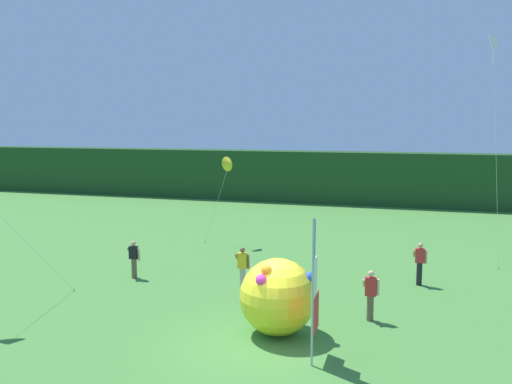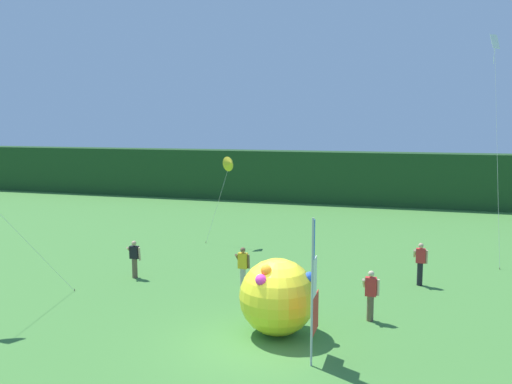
{
  "view_description": "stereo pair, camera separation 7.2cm",
  "coord_description": "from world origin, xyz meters",
  "px_view_note": "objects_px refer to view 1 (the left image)",
  "views": [
    {
      "loc": [
        4.06,
        -13.97,
        6.44
      ],
      "look_at": [
        -0.61,
        2.17,
        4.21
      ],
      "focal_mm": 36.88,
      "sensor_mm": 36.0,
      "label": 1
    },
    {
      "loc": [
        4.13,
        -13.95,
        6.44
      ],
      "look_at": [
        -0.61,
        2.17,
        4.21
      ],
      "focal_mm": 36.88,
      "sensor_mm": 36.0,
      "label": 2
    }
  ],
  "objects_px": {
    "inflatable_balloon": "(278,297)",
    "kite_white_diamond_2": "(494,63)",
    "person_near_banner": "(371,294)",
    "person_mid_field": "(134,258)",
    "person_far_left": "(243,267)",
    "person_far_right": "(420,263)",
    "banner_flag": "(314,293)",
    "kite_yellow_delta_0": "(229,164)"
  },
  "relations": [
    {
      "from": "person_far_right",
      "to": "inflatable_balloon",
      "type": "bearing_deg",
      "value": -124.06
    },
    {
      "from": "person_near_banner",
      "to": "kite_white_diamond_2",
      "type": "height_order",
      "value": "kite_white_diamond_2"
    },
    {
      "from": "person_near_banner",
      "to": "kite_white_diamond_2",
      "type": "distance_m",
      "value": 13.86
    },
    {
      "from": "person_far_left",
      "to": "kite_yellow_delta_0",
      "type": "bearing_deg",
      "value": 112.76
    },
    {
      "from": "person_near_banner",
      "to": "person_far_left",
      "type": "xyz_separation_m",
      "value": [
        -4.96,
        1.86,
        0.0
      ]
    },
    {
      "from": "banner_flag",
      "to": "kite_white_diamond_2",
      "type": "relative_size",
      "value": 0.38
    },
    {
      "from": "banner_flag",
      "to": "person_near_banner",
      "type": "bearing_deg",
      "value": 69.75
    },
    {
      "from": "person_far_right",
      "to": "kite_yellow_delta_0",
      "type": "distance_m",
      "value": 11.21
    },
    {
      "from": "banner_flag",
      "to": "kite_white_diamond_2",
      "type": "height_order",
      "value": "kite_white_diamond_2"
    },
    {
      "from": "banner_flag",
      "to": "person_far_left",
      "type": "height_order",
      "value": "banner_flag"
    },
    {
      "from": "person_far_left",
      "to": "person_mid_field",
      "type": "bearing_deg",
      "value": 177.11
    },
    {
      "from": "person_far_left",
      "to": "inflatable_balloon",
      "type": "height_order",
      "value": "inflatable_balloon"
    },
    {
      "from": "inflatable_balloon",
      "to": "kite_white_diamond_2",
      "type": "height_order",
      "value": "kite_white_diamond_2"
    },
    {
      "from": "person_near_banner",
      "to": "inflatable_balloon",
      "type": "xyz_separation_m",
      "value": [
        -2.65,
        -1.9,
        0.28
      ]
    },
    {
      "from": "person_near_banner",
      "to": "person_far_right",
      "type": "height_order",
      "value": "person_far_right"
    },
    {
      "from": "inflatable_balloon",
      "to": "person_far_left",
      "type": "bearing_deg",
      "value": 121.64
    },
    {
      "from": "person_mid_field",
      "to": "person_far_left",
      "type": "relative_size",
      "value": 0.94
    },
    {
      "from": "person_mid_field",
      "to": "person_far_left",
      "type": "height_order",
      "value": "person_far_left"
    },
    {
      "from": "banner_flag",
      "to": "inflatable_balloon",
      "type": "bearing_deg",
      "value": 132.19
    },
    {
      "from": "banner_flag",
      "to": "person_far_left",
      "type": "xyz_separation_m",
      "value": [
        -3.7,
        5.29,
        -1.02
      ]
    },
    {
      "from": "banner_flag",
      "to": "person_mid_field",
      "type": "distance_m",
      "value": 10.21
    },
    {
      "from": "inflatable_balloon",
      "to": "kite_white_diamond_2",
      "type": "bearing_deg",
      "value": 58.6
    },
    {
      "from": "person_far_right",
      "to": "inflatable_balloon",
      "type": "height_order",
      "value": "inflatable_balloon"
    },
    {
      "from": "person_near_banner",
      "to": "person_mid_field",
      "type": "relative_size",
      "value": 1.07
    },
    {
      "from": "banner_flag",
      "to": "kite_white_diamond_2",
      "type": "distance_m",
      "value": 16.45
    },
    {
      "from": "person_near_banner",
      "to": "person_mid_field",
      "type": "xyz_separation_m",
      "value": [
        -9.78,
        2.11,
        -0.06
      ]
    },
    {
      "from": "inflatable_balloon",
      "to": "kite_yellow_delta_0",
      "type": "relative_size",
      "value": 0.5
    },
    {
      "from": "person_far_left",
      "to": "kite_white_diamond_2",
      "type": "xyz_separation_m",
      "value": [
        9.64,
        8.24,
        8.26
      ]
    },
    {
      "from": "person_far_right",
      "to": "kite_yellow_delta_0",
      "type": "xyz_separation_m",
      "value": [
        -9.6,
        4.69,
        3.37
      ]
    },
    {
      "from": "person_mid_field",
      "to": "kite_white_diamond_2",
      "type": "bearing_deg",
      "value": 28.96
    },
    {
      "from": "person_far_left",
      "to": "banner_flag",
      "type": "bearing_deg",
      "value": -55.01
    },
    {
      "from": "person_mid_field",
      "to": "person_far_left",
      "type": "bearing_deg",
      "value": -2.89
    },
    {
      "from": "person_mid_field",
      "to": "person_far_left",
      "type": "distance_m",
      "value": 4.82
    },
    {
      "from": "person_near_banner",
      "to": "kite_yellow_delta_0",
      "type": "height_order",
      "value": "kite_yellow_delta_0"
    },
    {
      "from": "person_near_banner",
      "to": "kite_yellow_delta_0",
      "type": "relative_size",
      "value": 0.36
    },
    {
      "from": "kite_yellow_delta_0",
      "to": "kite_white_diamond_2",
      "type": "height_order",
      "value": "kite_white_diamond_2"
    },
    {
      "from": "person_far_left",
      "to": "person_far_right",
      "type": "relative_size",
      "value": 0.98
    },
    {
      "from": "inflatable_balloon",
      "to": "kite_yellow_delta_0",
      "type": "distance_m",
      "value": 12.61
    },
    {
      "from": "banner_flag",
      "to": "person_far_right",
      "type": "xyz_separation_m",
      "value": [
        2.87,
        7.82,
        -1.0
      ]
    },
    {
      "from": "person_near_banner",
      "to": "person_far_left",
      "type": "bearing_deg",
      "value": 159.42
    },
    {
      "from": "banner_flag",
      "to": "kite_yellow_delta_0",
      "type": "xyz_separation_m",
      "value": [
        -6.73,
        12.51,
        2.36
      ]
    },
    {
      "from": "banner_flag",
      "to": "person_near_banner",
      "type": "relative_size",
      "value": 2.38
    }
  ]
}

